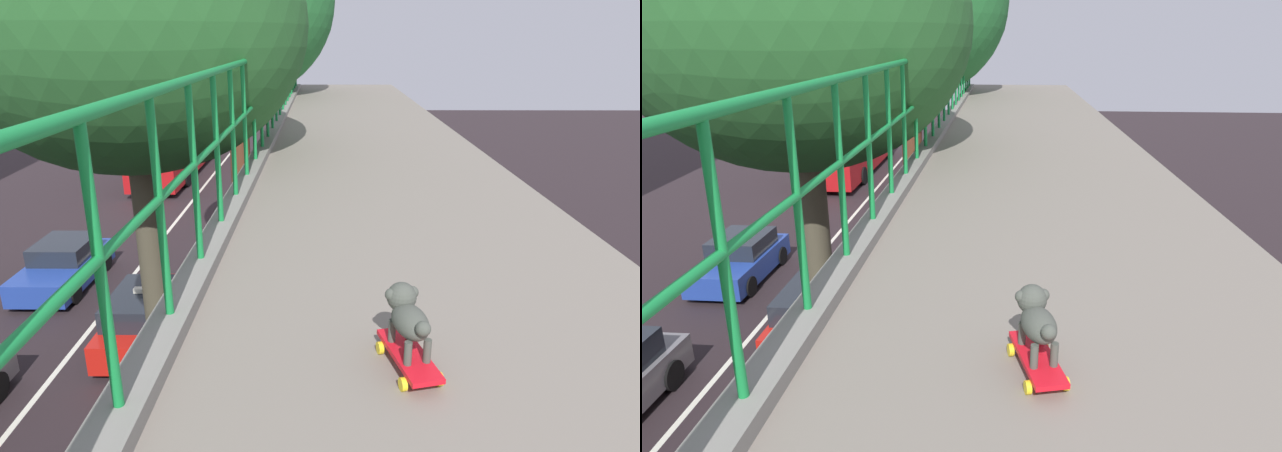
% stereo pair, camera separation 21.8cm
% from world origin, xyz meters
% --- Properties ---
extents(car_red_taxi_fifth, '(1.77, 4.16, 1.58)m').
position_xyz_m(car_red_taxi_fifth, '(-4.02, 12.88, 0.70)').
color(car_red_taxi_fifth, red).
rests_on(car_red_taxi_fifth, ground).
extents(car_blue_sixth, '(1.89, 3.99, 1.41)m').
position_xyz_m(car_blue_sixth, '(-7.69, 16.19, 0.66)').
color(car_blue_sixth, '#213D99').
rests_on(car_blue_sixth, ground).
extents(city_bus, '(2.65, 11.27, 3.25)m').
position_xyz_m(city_bus, '(-7.87, 31.42, 1.84)').
color(city_bus, '#B41215').
rests_on(city_bus, ground).
extents(roadside_tree_mid, '(4.50, 4.50, 9.55)m').
position_xyz_m(roadside_tree_mid, '(-1.88, 7.39, 7.64)').
color(roadside_tree_mid, '#484231').
rests_on(roadside_tree_mid, ground).
extents(roadside_tree_far, '(5.18, 5.18, 10.81)m').
position_xyz_m(roadside_tree_far, '(-1.75, 15.14, 8.30)').
color(roadside_tree_far, '#59311E').
rests_on(roadside_tree_far, ground).
extents(toy_skateboard, '(0.28, 0.49, 0.09)m').
position_xyz_m(toy_skateboard, '(0.96, 2.32, 6.16)').
color(toy_skateboard, red).
rests_on(toy_skateboard, overpass_deck).
extents(small_dog, '(0.21, 0.39, 0.29)m').
position_xyz_m(small_dog, '(0.95, 2.37, 6.36)').
color(small_dog, '#464A42').
rests_on(small_dog, toy_skateboard).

